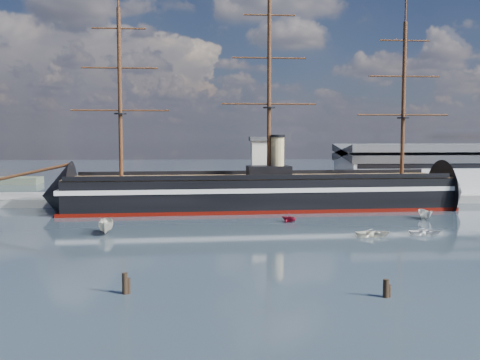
{
  "coord_description": "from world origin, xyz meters",
  "views": [
    {
      "loc": [
        -12.77,
        -63.64,
        16.99
      ],
      "look_at": [
        -4.95,
        35.0,
        9.0
      ],
      "focal_mm": 40.0,
      "sensor_mm": 36.0,
      "label": 1
    }
  ],
  "objects": [
    {
      "name": "ground",
      "position": [
        0.0,
        40.0,
        0.0
      ],
      "size": [
        600.0,
        600.0,
        0.0
      ],
      "primitive_type": "plane",
      "color": "#222C38",
      "rests_on": "ground"
    },
    {
      "name": "quay",
      "position": [
        10.0,
        76.0,
        0.0
      ],
      "size": [
        180.0,
        18.0,
        2.0
      ],
      "primitive_type": "cube",
      "color": "slate",
      "rests_on": "ground"
    },
    {
      "name": "warehouse",
      "position": [
        58.0,
        80.0,
        7.98
      ],
      "size": [
        63.0,
        21.0,
        11.6
      ],
      "color": "#B7BABC",
      "rests_on": "ground"
    },
    {
      "name": "quay_tower",
      "position": [
        3.0,
        73.0,
        9.75
      ],
      "size": [
        5.0,
        5.0,
        15.0
      ],
      "color": "silver",
      "rests_on": "ground"
    },
    {
      "name": "warship",
      "position": [
        0.04,
        60.0,
        4.04
      ],
      "size": [
        113.23,
        20.23,
        53.94
      ],
      "rotation": [
        0.0,
        0.0,
        0.04
      ],
      "color": "black",
      "rests_on": "ground"
    },
    {
      "name": "motorboat_a",
      "position": [
        -28.93,
        30.98,
        0.0
      ],
      "size": [
        7.94,
        3.45,
        3.1
      ],
      "primitive_type": "imported",
      "rotation": [
        0.0,
        0.0,
        0.08
      ],
      "color": "beige",
      "rests_on": "ground"
    },
    {
      "name": "motorboat_b",
      "position": [
        17.07,
        24.43,
        0.0
      ],
      "size": [
        1.53,
        3.69,
        1.71
      ],
      "primitive_type": "imported",
      "rotation": [
        0.0,
        0.0,
        1.59
      ],
      "color": "white",
      "rests_on": "ground"
    },
    {
      "name": "motorboat_c",
      "position": [
        34.22,
        42.64,
        0.0
      ],
      "size": [
        6.18,
        2.52,
        2.43
      ],
      "primitive_type": "imported",
      "rotation": [
        0.0,
        0.0,
        -0.05
      ],
      "color": "silver",
      "rests_on": "ground"
    },
    {
      "name": "motorboat_d",
      "position": [
        5.4,
        41.18,
        0.0
      ],
      "size": [
        5.74,
        5.75,
        2.08
      ],
      "primitive_type": "imported",
      "rotation": [
        0.0,
        0.0,
        0.79
      ],
      "color": "maroon",
      "rests_on": "ground"
    },
    {
      "name": "motorboat_e",
      "position": [
        26.59,
        25.15,
        0.0
      ],
      "size": [
        1.53,
        3.45,
        1.58
      ],
      "primitive_type": "imported",
      "rotation": [
        0.0,
        0.0,
        1.52
      ],
      "color": "white",
      "rests_on": "ground"
    },
    {
      "name": "piling_near_left",
      "position": [
        -20.71,
        -6.11,
        0.0
      ],
      "size": [
        0.64,
        0.64,
        3.02
      ],
      "primitive_type": "cylinder",
      "color": "black",
      "rests_on": "ground"
    },
    {
      "name": "piling_near_mid",
      "position": [
        7.05,
        -9.56,
        0.0
      ],
      "size": [
        0.64,
        0.64,
        2.66
      ],
      "primitive_type": "cylinder",
      "color": "black",
      "rests_on": "ground"
    }
  ]
}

